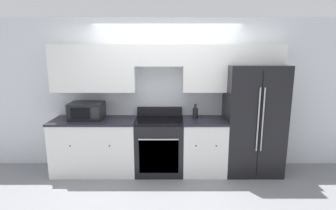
% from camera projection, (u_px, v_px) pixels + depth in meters
% --- Properties ---
extents(ground_plane, '(12.00, 12.00, 0.00)m').
position_uv_depth(ground_plane, '(168.00, 180.00, 4.25)').
color(ground_plane, gray).
extents(wall_back, '(8.00, 0.39, 2.60)m').
position_uv_depth(wall_back, '(168.00, 83.00, 4.52)').
color(wall_back, silver).
rests_on(wall_back, ground_plane).
extents(lower_cabinets_left, '(1.41, 0.64, 0.92)m').
position_uv_depth(lower_cabinets_left, '(97.00, 146.00, 4.47)').
color(lower_cabinets_left, white).
rests_on(lower_cabinets_left, ground_plane).
extents(lower_cabinets_right, '(0.74, 0.64, 0.92)m').
position_uv_depth(lower_cabinets_right, '(205.00, 146.00, 4.46)').
color(lower_cabinets_right, white).
rests_on(lower_cabinets_right, ground_plane).
extents(oven_range, '(0.79, 0.65, 1.08)m').
position_uv_depth(oven_range, '(161.00, 146.00, 4.46)').
color(oven_range, black).
rests_on(oven_range, ground_plane).
extents(refrigerator, '(0.93, 0.81, 1.83)m').
position_uv_depth(refrigerator, '(253.00, 119.00, 4.44)').
color(refrigerator, black).
rests_on(refrigerator, ground_plane).
extents(microwave, '(0.55, 0.39, 0.28)m').
position_uv_depth(microwave, '(88.00, 111.00, 4.40)').
color(microwave, black).
rests_on(microwave, lower_cabinets_left).
extents(bottle, '(0.09, 0.09, 0.24)m').
position_uv_depth(bottle, '(196.00, 113.00, 4.46)').
color(bottle, black).
rests_on(bottle, lower_cabinets_right).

